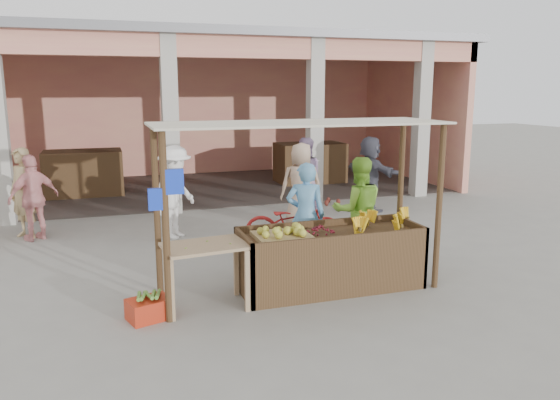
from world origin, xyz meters
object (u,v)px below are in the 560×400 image
object	(u,v)px
vendor_green	(358,208)
vendor_blue	(306,212)
side_table	(205,255)
fruit_stall	(331,261)
motorcycle	(294,222)
red_crate	(149,309)

from	to	relation	value
vendor_green	vendor_blue	bearing A→B (deg)	8.24
side_table	vendor_blue	size ratio (longest dim) A/B	0.62
fruit_stall	side_table	world-z (taller)	side_table
motorcycle	side_table	bearing A→B (deg)	159.47
vendor_blue	vendor_green	world-z (taller)	vendor_green
vendor_green	motorcycle	xyz separation A→B (m)	(-0.73, 1.08, -0.45)
vendor_blue	motorcycle	bearing A→B (deg)	-77.40
vendor_green	fruit_stall	bearing A→B (deg)	57.92
vendor_blue	vendor_green	distance (m)	0.90
side_table	vendor_green	size ratio (longest dim) A/B	0.61
vendor_green	side_table	bearing A→B (deg)	32.92
fruit_stall	red_crate	distance (m)	2.61
vendor_blue	side_table	bearing A→B (deg)	54.09
red_crate	vendor_green	world-z (taller)	vendor_green
fruit_stall	red_crate	size ratio (longest dim) A/B	5.09
fruit_stall	motorcycle	bearing A→B (deg)	85.35
vendor_blue	vendor_green	size ratio (longest dim) A/B	0.98
red_crate	vendor_blue	bearing A→B (deg)	9.35
fruit_stall	vendor_blue	world-z (taller)	vendor_blue
fruit_stall	red_crate	bearing A→B (deg)	-173.29
vendor_green	red_crate	bearing A→B (deg)	30.79
red_crate	motorcycle	size ratio (longest dim) A/B	0.28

